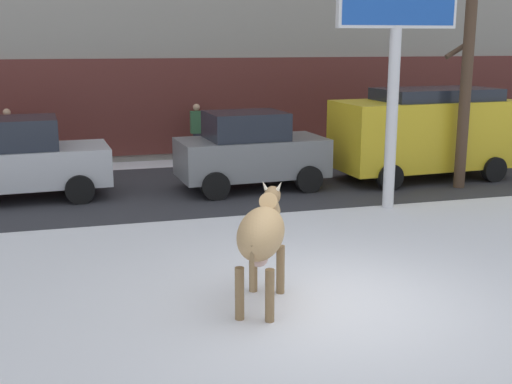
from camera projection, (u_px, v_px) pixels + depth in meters
ground_plane at (331, 300)px, 9.00m from camera, size 120.00×120.00×0.00m
road_strip at (216, 187)px, 16.01m from camera, size 60.00×5.60×0.01m
cow_tan at (262, 234)px, 8.68m from camera, size 1.20×1.89×1.54m
car_silver_sedan at (12, 160)px, 14.54m from camera, size 4.29×2.17×1.84m
car_grey_hatchback at (250, 151)px, 15.62m from camera, size 3.59×2.08×1.86m
car_yellow_van at (425, 131)px, 16.72m from camera, size 4.70×2.32×2.32m
pedestrian_near_billboard at (9, 140)px, 17.59m from camera, size 0.36×0.24×1.73m
pedestrian_by_cars at (197, 133)px, 18.94m from camera, size 0.36×0.24×1.73m
bare_tree_left_lot at (467, 74)px, 15.36m from camera, size 1.16×0.90×5.25m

